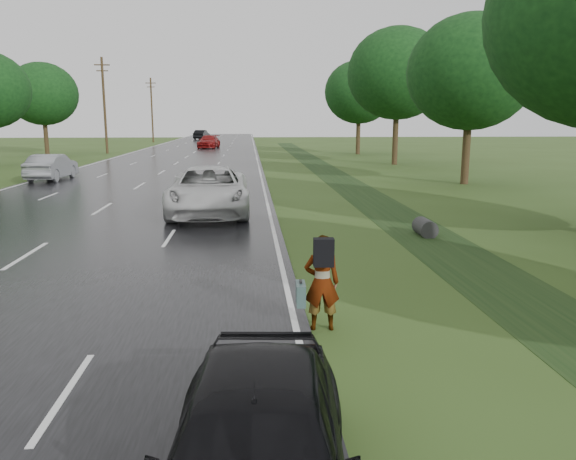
{
  "coord_description": "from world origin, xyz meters",
  "views": [
    {
      "loc": [
        5.96,
        -7.04,
        3.61
      ],
      "look_at": [
        6.78,
        4.64,
        1.3
      ],
      "focal_mm": 35.0,
      "sensor_mm": 36.0,
      "label": 1
    }
  ],
  "objects_px": {
    "white_pickup": "(209,190)",
    "dark_sedan": "(256,451)",
    "silver_sedan": "(52,167)",
    "pedestrian": "(321,281)"
  },
  "relations": [
    {
      "from": "white_pickup",
      "to": "dark_sedan",
      "type": "bearing_deg",
      "value": -86.31
    },
    {
      "from": "pedestrian",
      "to": "silver_sedan",
      "type": "xyz_separation_m",
      "value": [
        -12.98,
        25.3,
        -0.06
      ]
    },
    {
      "from": "dark_sedan",
      "to": "white_pickup",
      "type": "bearing_deg",
      "value": 99.52
    },
    {
      "from": "silver_sedan",
      "to": "dark_sedan",
      "type": "bearing_deg",
      "value": 113.44
    },
    {
      "from": "white_pickup",
      "to": "dark_sedan",
      "type": "distance_m",
      "value": 17.15
    },
    {
      "from": "dark_sedan",
      "to": "silver_sedan",
      "type": "xyz_separation_m",
      "value": [
        -11.8,
        30.09,
        0.06
      ]
    },
    {
      "from": "white_pickup",
      "to": "silver_sedan",
      "type": "relative_size",
      "value": 1.37
    },
    {
      "from": "pedestrian",
      "to": "dark_sedan",
      "type": "relative_size",
      "value": 0.4
    },
    {
      "from": "white_pickup",
      "to": "silver_sedan",
      "type": "height_order",
      "value": "white_pickup"
    },
    {
      "from": "dark_sedan",
      "to": "silver_sedan",
      "type": "relative_size",
      "value": 0.9
    }
  ]
}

